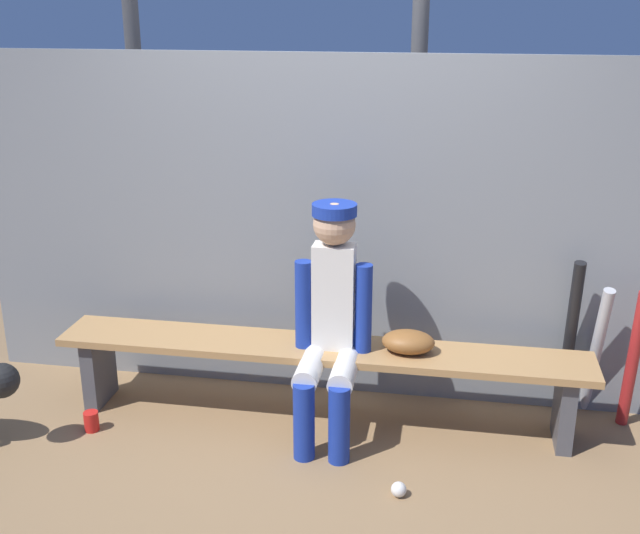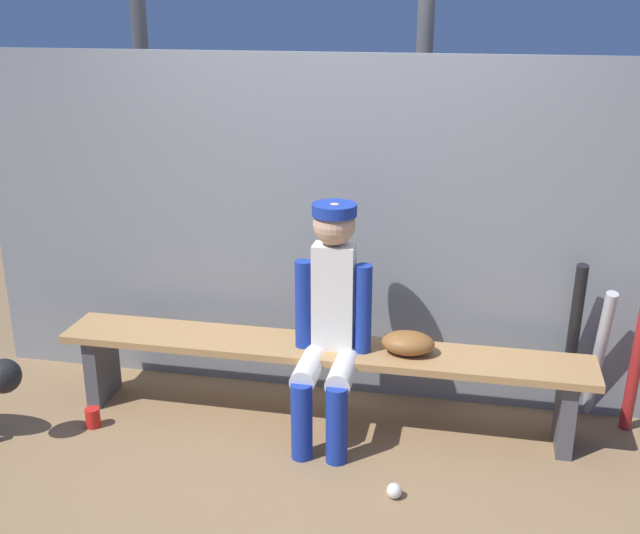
{
  "view_description": "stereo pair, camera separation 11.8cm",
  "coord_description": "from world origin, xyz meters",
  "px_view_note": "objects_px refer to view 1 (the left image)",
  "views": [
    {
      "loc": [
        0.67,
        -3.78,
        2.24
      ],
      "look_at": [
        0.0,
        0.0,
        0.91
      ],
      "focal_mm": 43.75,
      "sensor_mm": 36.0,
      "label": 1
    },
    {
      "loc": [
        0.78,
        -3.76,
        2.24
      ],
      "look_at": [
        0.0,
        0.0,
        0.91
      ],
      "focal_mm": 43.75,
      "sensor_mm": 36.0,
      "label": 2
    }
  ],
  "objects_px": {
    "player_seated": "(331,317)",
    "bat_aluminum_red": "(633,360)",
    "bat_aluminum_black": "(570,338)",
    "baseball": "(399,489)",
    "baseball_glove": "(408,342)",
    "cup_on_bench": "(352,338)",
    "cup_on_ground": "(91,421)",
    "dugout_bench": "(320,361)",
    "bat_aluminum_silver": "(596,351)"
  },
  "relations": [
    {
      "from": "baseball_glove",
      "to": "cup_on_bench",
      "type": "height_order",
      "value": "baseball_glove"
    },
    {
      "from": "dugout_bench",
      "to": "bat_aluminum_silver",
      "type": "xyz_separation_m",
      "value": [
        1.48,
        0.31,
        0.04
      ]
    },
    {
      "from": "bat_aluminum_black",
      "to": "baseball",
      "type": "bearing_deg",
      "value": -132.23
    },
    {
      "from": "bat_aluminum_silver",
      "to": "baseball_glove",
      "type": "bearing_deg",
      "value": -162.8
    },
    {
      "from": "bat_aluminum_black",
      "to": "baseball",
      "type": "xyz_separation_m",
      "value": [
        -0.85,
        -0.94,
        -0.43
      ]
    },
    {
      "from": "player_seated",
      "to": "dugout_bench",
      "type": "bearing_deg",
      "value": 125.34
    },
    {
      "from": "cup_on_ground",
      "to": "cup_on_bench",
      "type": "bearing_deg",
      "value": 13.58
    },
    {
      "from": "baseball",
      "to": "cup_on_bench",
      "type": "bearing_deg",
      "value": 116.49
    },
    {
      "from": "cup_on_bench",
      "to": "cup_on_ground",
      "type": "bearing_deg",
      "value": -166.42
    },
    {
      "from": "dugout_bench",
      "to": "bat_aluminum_black",
      "type": "height_order",
      "value": "bat_aluminum_black"
    },
    {
      "from": "cup_on_ground",
      "to": "cup_on_bench",
      "type": "relative_size",
      "value": 1.0
    },
    {
      "from": "player_seated",
      "to": "cup_on_bench",
      "type": "xyz_separation_m",
      "value": [
        0.1,
        0.12,
        -0.16
      ]
    },
    {
      "from": "bat_aluminum_silver",
      "to": "cup_on_bench",
      "type": "relative_size",
      "value": 7.37
    },
    {
      "from": "baseball_glove",
      "to": "bat_aluminum_black",
      "type": "distance_m",
      "value": 0.92
    },
    {
      "from": "cup_on_bench",
      "to": "bat_aluminum_silver",
      "type": "bearing_deg",
      "value": 12.95
    },
    {
      "from": "player_seated",
      "to": "cup_on_ground",
      "type": "distance_m",
      "value": 1.44
    },
    {
      "from": "bat_aluminum_black",
      "to": "dugout_bench",
      "type": "bearing_deg",
      "value": -167.01
    },
    {
      "from": "bat_aluminum_silver",
      "to": "cup_on_bench",
      "type": "bearing_deg",
      "value": -167.05
    },
    {
      "from": "bat_aluminum_silver",
      "to": "bat_aluminum_red",
      "type": "xyz_separation_m",
      "value": [
        0.18,
        -0.09,
        0.01
      ]
    },
    {
      "from": "cup_on_bench",
      "to": "baseball",
      "type": "bearing_deg",
      "value": -63.51
    },
    {
      "from": "bat_aluminum_red",
      "to": "cup_on_bench",
      "type": "distance_m",
      "value": 1.51
    },
    {
      "from": "bat_aluminum_red",
      "to": "cup_on_bench",
      "type": "height_order",
      "value": "bat_aluminum_red"
    },
    {
      "from": "baseball",
      "to": "cup_on_ground",
      "type": "relative_size",
      "value": 0.67
    },
    {
      "from": "bat_aluminum_black",
      "to": "cup_on_bench",
      "type": "relative_size",
      "value": 8.5
    },
    {
      "from": "baseball_glove",
      "to": "bat_aluminum_silver",
      "type": "distance_m",
      "value": 1.06
    },
    {
      "from": "player_seated",
      "to": "cup_on_ground",
      "type": "xyz_separation_m",
      "value": [
        -1.28,
        -0.22,
        -0.62
      ]
    },
    {
      "from": "player_seated",
      "to": "baseball",
      "type": "height_order",
      "value": "player_seated"
    },
    {
      "from": "bat_aluminum_silver",
      "to": "cup_on_ground",
      "type": "distance_m",
      "value": 2.79
    },
    {
      "from": "bat_aluminum_silver",
      "to": "dugout_bench",
      "type": "bearing_deg",
      "value": -168.1
    },
    {
      "from": "baseball_glove",
      "to": "bat_aluminum_red",
      "type": "xyz_separation_m",
      "value": [
        1.19,
        0.22,
        -0.11
      ]
    },
    {
      "from": "dugout_bench",
      "to": "baseball_glove",
      "type": "bearing_deg",
      "value": 0.0
    },
    {
      "from": "dugout_bench",
      "to": "cup_on_ground",
      "type": "height_order",
      "value": "dugout_bench"
    },
    {
      "from": "baseball",
      "to": "bat_aluminum_silver",
      "type": "bearing_deg",
      "value": 43.4
    },
    {
      "from": "bat_aluminum_black",
      "to": "cup_on_ground",
      "type": "distance_m",
      "value": 2.66
    },
    {
      "from": "bat_aluminum_black",
      "to": "bat_aluminum_silver",
      "type": "bearing_deg",
      "value": 1.43
    },
    {
      "from": "bat_aluminum_red",
      "to": "baseball",
      "type": "relative_size",
      "value": 10.95
    },
    {
      "from": "cup_on_bench",
      "to": "bat_aluminum_red",
      "type": "bearing_deg",
      "value": 8.05
    },
    {
      "from": "player_seated",
      "to": "bat_aluminum_red",
      "type": "distance_m",
      "value": 1.64
    },
    {
      "from": "dugout_bench",
      "to": "bat_aluminum_silver",
      "type": "distance_m",
      "value": 1.52
    },
    {
      "from": "player_seated",
      "to": "baseball",
      "type": "bearing_deg",
      "value": -51.59
    },
    {
      "from": "dugout_bench",
      "to": "player_seated",
      "type": "height_order",
      "value": "player_seated"
    },
    {
      "from": "baseball_glove",
      "to": "bat_aluminum_silver",
      "type": "relative_size",
      "value": 0.35
    },
    {
      "from": "dugout_bench",
      "to": "baseball_glove",
      "type": "xyz_separation_m",
      "value": [
        0.47,
        0.0,
        0.15
      ]
    },
    {
      "from": "bat_aluminum_black",
      "to": "cup_on_bench",
      "type": "bearing_deg",
      "value": -165.68
    },
    {
      "from": "dugout_bench",
      "to": "cup_on_bench",
      "type": "xyz_separation_m",
      "value": [
        0.17,
        0.01,
        0.15
      ]
    },
    {
      "from": "player_seated",
      "to": "bat_aluminum_red",
      "type": "xyz_separation_m",
      "value": [
        1.58,
        0.33,
        -0.27
      ]
    },
    {
      "from": "bat_aluminum_red",
      "to": "player_seated",
      "type": "bearing_deg",
      "value": -168.36
    },
    {
      "from": "player_seated",
      "to": "baseball_glove",
      "type": "height_order",
      "value": "player_seated"
    },
    {
      "from": "player_seated",
      "to": "bat_aluminum_black",
      "type": "xyz_separation_m",
      "value": [
        1.26,
        0.41,
        -0.21
      ]
    },
    {
      "from": "bat_aluminum_silver",
      "to": "bat_aluminum_black",
      "type": "bearing_deg",
      "value": -178.57
    }
  ]
}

